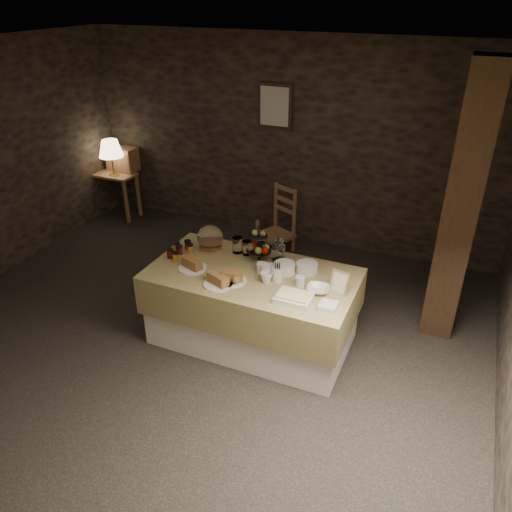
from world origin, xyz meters
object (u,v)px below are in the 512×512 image
at_px(buffet_table, 252,302).
at_px(table_lamp, 110,149).
at_px(console_table, 115,182).
at_px(fruit_stand, 259,247).
at_px(chair, 277,222).
at_px(timber_column, 461,210).
at_px(wine_rack, 123,159).

relative_size(buffet_table, table_lamp, 3.74).
bearing_deg(console_table, buffet_table, -32.15).
height_order(console_table, fruit_stand, fruit_stand).
height_order(chair, timber_column, timber_column).
xyz_separation_m(wine_rack, fruit_stand, (2.95, -1.83, 0.05)).
distance_m(table_lamp, wine_rack, 0.31).
xyz_separation_m(buffet_table, console_table, (-3.04, 1.91, 0.10)).
bearing_deg(wine_rack, console_table, -105.52).
bearing_deg(buffet_table, wine_rack, 145.04).
bearing_deg(fruit_stand, table_lamp, 151.51).
xyz_separation_m(console_table, wine_rack, (0.05, 0.18, 0.30)).
height_order(buffet_table, timber_column, timber_column).
bearing_deg(timber_column, console_table, 167.96).
bearing_deg(timber_column, fruit_stand, -158.80).
bearing_deg(table_lamp, chair, 0.49).
xyz_separation_m(timber_column, fruit_stand, (-1.68, -0.65, -0.41)).
bearing_deg(timber_column, wine_rack, 165.73).
relative_size(buffet_table, wine_rack, 4.53).
height_order(buffet_table, console_table, buffet_table).
relative_size(buffet_table, console_table, 2.87).
height_order(wine_rack, timber_column, timber_column).
xyz_separation_m(chair, fruit_stand, (0.44, -1.62, 0.51)).
xyz_separation_m(console_table, timber_column, (4.68, -1.00, 0.77)).
distance_m(buffet_table, fruit_stand, 0.53).
bearing_deg(wine_rack, chair, -4.76).
distance_m(buffet_table, table_lamp, 3.58).
bearing_deg(table_lamp, buffet_table, -31.89).
bearing_deg(wine_rack, table_lamp, -90.00).
relative_size(table_lamp, timber_column, 0.20).
height_order(table_lamp, timber_column, timber_column).
xyz_separation_m(table_lamp, timber_column, (4.63, -0.95, 0.25)).
bearing_deg(table_lamp, fruit_stand, -28.49).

